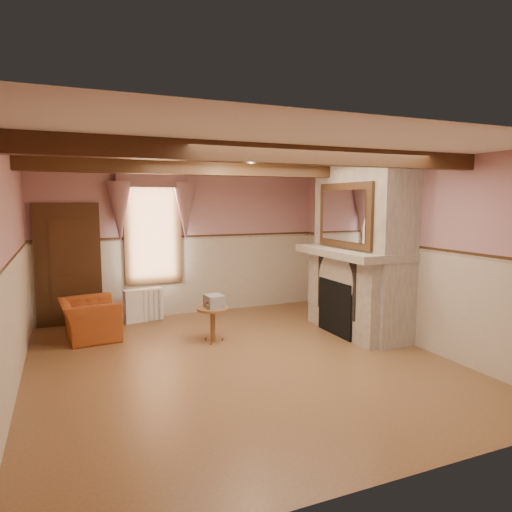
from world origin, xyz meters
name	(u,v)px	position (x,y,z in m)	size (l,w,h in m)	color
floor	(239,362)	(0.00, 0.00, 0.00)	(5.50, 6.00, 0.01)	brown
ceiling	(238,155)	(0.00, 0.00, 2.80)	(5.50, 6.00, 0.01)	silver
wall_back	(184,243)	(0.00, 3.00, 1.40)	(5.50, 0.02, 2.80)	#AF797D
wall_front	(383,310)	(0.00, -3.00, 1.40)	(5.50, 0.02, 2.80)	#AF797D
wall_left	(7,274)	(-2.75, 0.00, 1.40)	(0.02, 6.00, 2.80)	#AF797D
wall_right	(402,252)	(2.75, 0.00, 1.40)	(0.02, 6.00, 2.80)	#AF797D
wainscot	(239,308)	(0.00, 0.00, 0.75)	(5.50, 6.00, 1.50)	beige
chair_rail	(239,254)	(0.00, 0.00, 1.50)	(5.50, 6.00, 0.08)	black
firebox	(339,307)	(2.00, 0.60, 0.45)	(0.20, 0.95, 0.90)	black
armchair	(90,319)	(-1.83, 1.92, 0.32)	(0.98, 0.86, 0.64)	#994219
side_table	(213,325)	(-0.06, 1.00, 0.28)	(0.50, 0.50, 0.55)	brown
book_stack	(214,301)	(-0.04, 0.99, 0.65)	(0.26, 0.32, 0.20)	#B7AD8C
radiator	(143,305)	(-0.86, 2.70, 0.30)	(0.70, 0.18, 0.60)	white
bowl	(355,246)	(2.24, 0.54, 1.46)	(0.35, 0.35, 0.09)	brown
mantel_clock	(331,239)	(2.24, 1.27, 1.52)	(0.14, 0.24, 0.20)	black
oil_lamp	(332,237)	(2.24, 1.23, 1.56)	(0.11, 0.11, 0.28)	gold
candle_red	(379,248)	(2.24, -0.09, 1.50)	(0.06, 0.06, 0.16)	#AC1530
jar_yellow	(376,248)	(2.24, 0.00, 1.48)	(0.06, 0.06, 0.12)	gold
fireplace	(362,249)	(2.42, 0.60, 1.40)	(0.85, 2.00, 2.80)	gray
mantel	(353,252)	(2.24, 0.60, 1.36)	(1.05, 2.05, 0.12)	gray
overmantel_mirror	(344,215)	(2.06, 0.60, 1.97)	(0.06, 1.44, 1.04)	silver
door	(68,267)	(-2.10, 2.94, 1.05)	(1.10, 0.10, 2.10)	black
window	(153,231)	(-0.60, 2.97, 1.65)	(1.06, 0.08, 2.02)	white
window_drapes	(153,198)	(-0.60, 2.88, 2.25)	(1.30, 0.14, 1.40)	gray
ceiling_beam_front	(278,154)	(0.00, -1.20, 2.70)	(5.50, 0.18, 0.20)	black
ceiling_beam_back	(211,169)	(0.00, 1.20, 2.70)	(5.50, 0.18, 0.20)	black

